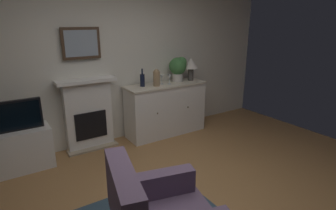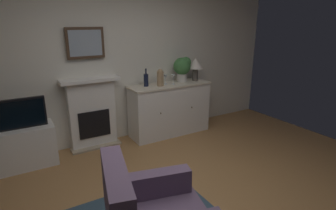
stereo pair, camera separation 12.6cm
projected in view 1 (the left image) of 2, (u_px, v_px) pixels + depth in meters
wall_rear at (109, 57)px, 4.27m from camera, size 6.23×0.06×2.75m
fireplace_unit at (88, 114)px, 4.18m from camera, size 0.87×0.30×1.10m
framed_picture at (81, 43)px, 3.91m from camera, size 0.55×0.04×0.45m
sideboard_cabinet at (166, 109)px, 4.75m from camera, size 1.42×0.49×0.89m
table_lamp at (191, 65)px, 4.81m from camera, size 0.26×0.26×0.40m
wine_bottle at (142, 80)px, 4.40m from camera, size 0.08×0.08×0.29m
wine_glass_left at (162, 77)px, 4.56m from camera, size 0.07×0.07×0.16m
wine_glass_center at (169, 77)px, 4.56m from camera, size 0.07×0.07×0.16m
vase_decorative at (157, 78)px, 4.42m from camera, size 0.11×0.11×0.28m
tv_cabinet at (21, 149)px, 3.63m from camera, size 0.75×0.42×0.56m
tv_set at (16, 116)px, 3.47m from camera, size 0.62×0.07×0.40m
potted_plant_small at (178, 67)px, 4.72m from camera, size 0.30×0.30×0.43m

